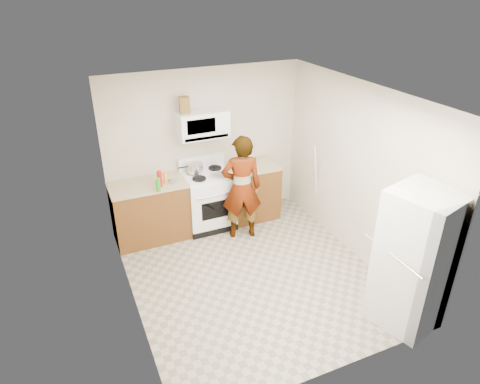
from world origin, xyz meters
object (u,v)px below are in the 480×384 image
saucepan (195,168)px  fridge (415,260)px  person (242,188)px  kettle (247,158)px  microwave (202,124)px  gas_range (208,199)px

saucepan → fridge: bearing=-62.8°
person → fridge: fridge is taller
kettle → saucepan: (-0.91, -0.04, -0.00)m
microwave → gas_range: bearing=-90.0°
microwave → person: size_ratio=0.46×
gas_range → kettle: (0.74, 0.13, 0.54)m
gas_range → saucepan: 0.57m
microwave → person: microwave is taller
saucepan → kettle: bearing=2.4°
microwave → saucepan: 0.70m
microwave → person: bearing=-59.1°
person → gas_range: bearing=-37.8°
fridge → microwave: bearing=99.1°
gas_range → fridge: bearing=-64.7°
fridge → gas_range: bearing=100.0°
saucepan → microwave: bearing=12.6°
microwave → fridge: size_ratio=0.45×
fridge → person: bearing=97.4°
kettle → microwave: bearing=-156.4°
gas_range → fridge: fridge is taller
microwave → saucepan: (-0.16, -0.04, -0.68)m
microwave → saucepan: microwave is taller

